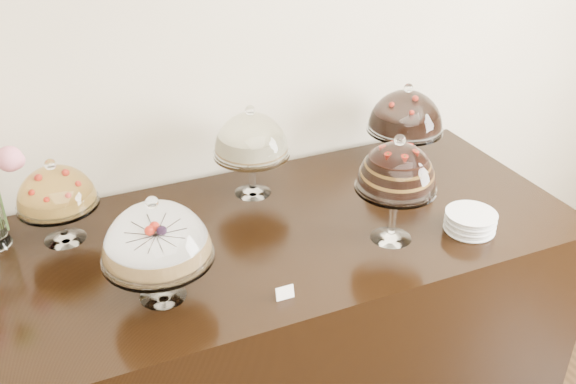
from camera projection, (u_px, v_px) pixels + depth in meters
name	position (u px, v px, depth m)	size (l,w,h in m)	color
wall_back	(226.00, 31.00, 2.53)	(5.00, 0.04, 3.00)	beige
display_counter	(283.00, 321.00, 2.61)	(2.20, 1.00, 0.90)	black
cake_stand_sugar_sponge	(156.00, 237.00, 1.93)	(0.35, 0.35, 0.36)	white
cake_stand_choco_layer	(397.00, 170.00, 2.19)	(0.28, 0.28, 0.41)	white
cake_stand_cheesecake	(251.00, 138.00, 2.50)	(0.30, 0.30, 0.38)	white
cake_stand_dark_choco	(406.00, 114.00, 2.74)	(0.33, 0.33, 0.37)	white
cake_stand_fruit_tart	(56.00, 191.00, 2.23)	(0.28, 0.28, 0.32)	white
plate_stack	(470.00, 222.00, 2.36)	(0.18, 0.18, 0.07)	silver
price_card_left	(285.00, 293.00, 2.02)	(0.06, 0.01, 0.04)	white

